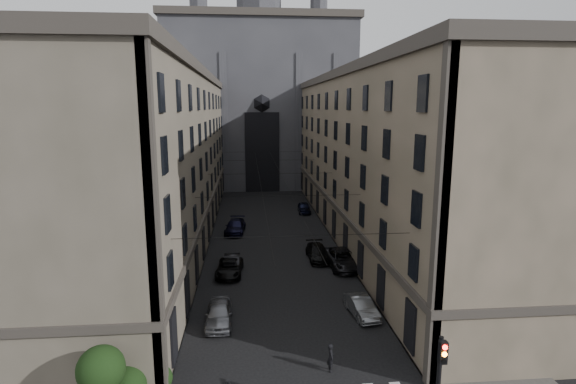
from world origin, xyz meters
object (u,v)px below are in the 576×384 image
object	(u,v)px
car_right_near	(361,307)
car_left_midfar	(229,268)
gothic_tower	(260,92)
car_left_near	(219,313)
pedestrian	(331,357)
car_right_far	(304,208)
traffic_light_right	(440,378)
car_left_far	(235,227)
car_left_midnear	(232,263)
car_right_midnear	(343,259)
car_right_midfar	(318,253)

from	to	relation	value
car_right_near	car_left_midfar	bearing A→B (deg)	129.95
gothic_tower	car_left_midfar	size ratio (longest dim) A/B	12.03
car_left_near	pedestrian	xyz separation A→B (m)	(6.70, -6.30, 0.06)
car_left_midfar	car_right_far	world-z (taller)	car_right_far
car_right_near	pedestrian	world-z (taller)	pedestrian
traffic_light_right	car_right_near	xyz separation A→B (m)	(-0.16, 12.77, -2.61)
car_left_midfar	traffic_light_right	bearing A→B (deg)	-61.51
traffic_light_right	car_left_far	distance (m)	36.88
car_left_midfar	car_left_far	bearing A→B (deg)	93.07
car_left_midnear	pedestrian	size ratio (longest dim) A/B	2.50
car_left_midfar	car_right_near	distance (m)	13.24
car_left_far	car_right_midnear	xyz separation A→B (m)	(10.39, -12.75, 0.05)
car_left_midnear	car_right_midnear	world-z (taller)	car_right_midnear
car_right_midnear	car_right_midfar	xyz separation A→B (m)	(-1.99, 2.30, -0.11)
car_left_near	car_right_midnear	bearing A→B (deg)	43.05
car_right_midfar	car_right_far	world-z (taller)	car_right_far
car_right_far	car_left_midnear	bearing A→B (deg)	-110.79
car_right_midnear	car_left_midfar	bearing A→B (deg)	-178.16
car_left_near	car_right_far	world-z (taller)	car_left_near
car_left_midnear	car_left_midfar	xyz separation A→B (m)	(-0.17, -1.24, -0.01)
car_left_near	car_right_midfar	bearing A→B (deg)	54.37
car_right_midnear	car_left_far	bearing A→B (deg)	125.27
car_right_midnear	car_right_far	distance (m)	22.44
car_right_far	traffic_light_right	bearing A→B (deg)	-87.25
traffic_light_right	car_left_near	xyz separation A→B (m)	(-10.33, 12.38, -2.52)
traffic_light_right	car_right_midnear	size ratio (longest dim) A/B	0.88
car_left_midfar	pedestrian	distance (m)	16.82
car_right_near	car_left_near	bearing A→B (deg)	174.30
traffic_light_right	car_left_far	xyz separation A→B (m)	(-9.80, 35.47, -2.51)
car_right_far	pedestrian	size ratio (longest dim) A/B	2.57
car_left_near	car_left_midnear	xyz separation A→B (m)	(0.53, 10.51, -0.08)
car_left_midnear	car_left_midfar	world-z (taller)	car_left_midnear
car_left_midfar	car_left_near	bearing A→B (deg)	-88.47
car_left_far	pedestrian	world-z (taller)	pedestrian
traffic_light_right	car_left_far	world-z (taller)	traffic_light_right
gothic_tower	car_right_far	bearing A→B (deg)	-79.16
car_left_near	car_right_near	xyz separation A→B (m)	(10.17, 0.38, -0.09)
gothic_tower	car_right_midnear	bearing A→B (deg)	-82.99
car_left_near	car_right_midfar	world-z (taller)	car_left_near
car_left_midnear	traffic_light_right	bearing A→B (deg)	-66.94
car_left_far	car_right_midfar	xyz separation A→B (m)	(8.40, -10.44, -0.06)
gothic_tower	car_left_midfar	xyz separation A→B (m)	(-4.37, -51.38, -17.13)
car_left_near	car_left_midfar	distance (m)	9.28
car_left_near	car_left_midfar	world-z (taller)	car_left_near
gothic_tower	car_left_midfar	bearing A→B (deg)	-94.86
car_left_near	car_left_midnear	world-z (taller)	car_left_near
car_left_midfar	car_right_midnear	distance (m)	10.61
car_left_midfar	car_left_far	distance (m)	13.81
gothic_tower	car_right_midfar	xyz separation A→B (m)	(4.20, -48.01, -17.08)
car_left_far	car_right_far	size ratio (longest dim) A/B	1.25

